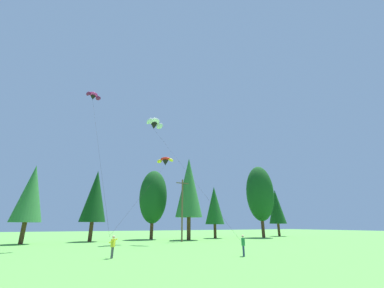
{
  "coord_description": "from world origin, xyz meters",
  "views": [
    {
      "loc": [
        -9.39,
        2.66,
        2.5
      ],
      "look_at": [
        0.88,
        22.94,
        10.12
      ],
      "focal_mm": 22.67,
      "sensor_mm": 36.0,
      "label": 1
    }
  ],
  "objects_px": {
    "parafoil_kite_high_magenta": "(93,96)",
    "parafoil_kite_mid_white": "(154,124)",
    "kite_flyer_near": "(113,245)",
    "parafoil_kite_far_red_yellow": "(165,161)",
    "utility_pole": "(182,208)",
    "kite_flyer_mid": "(243,244)"
  },
  "relations": [
    {
      "from": "kite_flyer_mid",
      "to": "utility_pole",
      "type": "bearing_deg",
      "value": 80.99
    },
    {
      "from": "parafoil_kite_high_magenta",
      "to": "parafoil_kite_mid_white",
      "type": "bearing_deg",
      "value": 22.84
    },
    {
      "from": "kite_flyer_near",
      "to": "kite_flyer_mid",
      "type": "distance_m",
      "value": 10.78
    },
    {
      "from": "kite_flyer_near",
      "to": "parafoil_kite_high_magenta",
      "type": "bearing_deg",
      "value": 102.91
    },
    {
      "from": "kite_flyer_near",
      "to": "kite_flyer_mid",
      "type": "relative_size",
      "value": 1.0
    },
    {
      "from": "kite_flyer_near",
      "to": "parafoil_kite_mid_white",
      "type": "relative_size",
      "value": 0.08
    },
    {
      "from": "parafoil_kite_far_red_yellow",
      "to": "parafoil_kite_mid_white",
      "type": "bearing_deg",
      "value": 111.74
    },
    {
      "from": "kite_flyer_mid",
      "to": "parafoil_kite_mid_white",
      "type": "distance_m",
      "value": 26.5
    },
    {
      "from": "parafoil_kite_mid_white",
      "to": "parafoil_kite_high_magenta",
      "type": "bearing_deg",
      "value": -157.16
    },
    {
      "from": "utility_pole",
      "to": "parafoil_kite_far_red_yellow",
      "type": "relative_size",
      "value": 0.7
    },
    {
      "from": "parafoil_kite_far_red_yellow",
      "to": "kite_flyer_mid",
      "type": "bearing_deg",
      "value": -85.65
    },
    {
      "from": "parafoil_kite_high_magenta",
      "to": "parafoil_kite_far_red_yellow",
      "type": "relative_size",
      "value": 1.33
    },
    {
      "from": "kite_flyer_near",
      "to": "parafoil_kite_mid_white",
      "type": "distance_m",
      "value": 25.12
    },
    {
      "from": "parafoil_kite_high_magenta",
      "to": "kite_flyer_near",
      "type": "bearing_deg",
      "value": -77.09
    },
    {
      "from": "parafoil_kite_high_magenta",
      "to": "kite_flyer_mid",
      "type": "bearing_deg",
      "value": -49.41
    },
    {
      "from": "kite_flyer_near",
      "to": "parafoil_kite_far_red_yellow",
      "type": "relative_size",
      "value": 0.12
    },
    {
      "from": "kite_flyer_near",
      "to": "parafoil_kite_mid_white",
      "type": "height_order",
      "value": "parafoil_kite_mid_white"
    },
    {
      "from": "utility_pole",
      "to": "parafoil_kite_mid_white",
      "type": "bearing_deg",
      "value": 179.89
    },
    {
      "from": "parafoil_kite_high_magenta",
      "to": "parafoil_kite_mid_white",
      "type": "distance_m",
      "value": 11.25
    },
    {
      "from": "kite_flyer_mid",
      "to": "parafoil_kite_high_magenta",
      "type": "distance_m",
      "value": 26.96
    },
    {
      "from": "kite_flyer_near",
      "to": "parafoil_kite_far_red_yellow",
      "type": "height_order",
      "value": "parafoil_kite_far_red_yellow"
    },
    {
      "from": "utility_pole",
      "to": "kite_flyer_near",
      "type": "height_order",
      "value": "utility_pole"
    }
  ]
}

